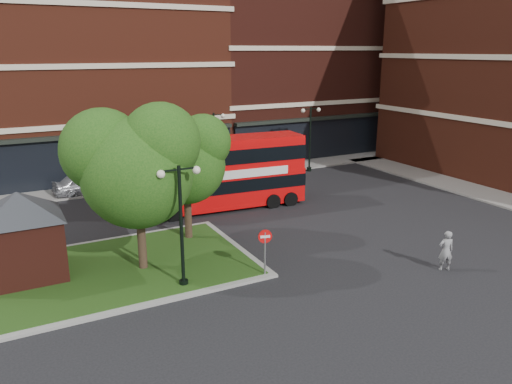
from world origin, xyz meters
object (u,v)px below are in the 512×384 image
bus (223,168)px  woman (446,251)px  car_silver (86,183)px  car_white (265,164)px

bus → woman: 13.40m
car_silver → car_white: (13.17, -0.47, -0.01)m
car_white → car_silver: bearing=92.2°
bus → car_white: size_ratio=2.30×
car_white → bus: bearing=140.1°
bus → woman: bus is taller
woman → car_white: 19.10m
woman → car_silver: woman is taller
bus → car_silver: size_ratio=2.35×
bus → car_white: 9.40m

